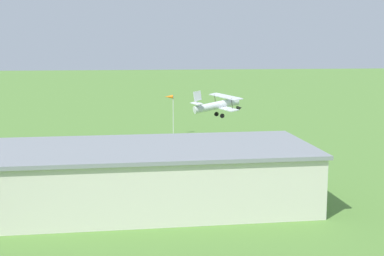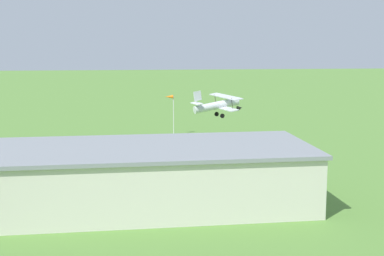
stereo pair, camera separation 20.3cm
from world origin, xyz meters
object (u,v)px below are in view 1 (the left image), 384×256
(person_watching_takeoff, at_px, (162,157))
(car_yellow, at_px, (14,165))
(car_black, at_px, (257,161))
(person_at_fence_line, at_px, (25,171))
(person_near_hangar_door, at_px, (177,159))
(hangar, at_px, (149,176))
(biplane, at_px, (218,105))
(person_beside_truck, at_px, (81,158))
(windsock, at_px, (170,100))
(person_by_parked_cars, at_px, (55,158))

(person_watching_takeoff, bearing_deg, car_yellow, 10.90)
(car_black, distance_m, person_watching_takeoff, 12.02)
(person_at_fence_line, height_order, person_near_hangar_door, person_at_fence_line)
(hangar, height_order, biplane, biplane)
(biplane, xyz_separation_m, person_beside_truck, (18.52, 7.56, -5.54))
(person_beside_truck, bearing_deg, car_black, 168.56)
(person_beside_truck, bearing_deg, hangar, 113.40)
(hangar, xyz_separation_m, windsock, (-4.46, -37.23, 3.01))
(person_near_hangar_door, xyz_separation_m, person_watching_takeoff, (1.75, -1.37, 0.01))
(hangar, distance_m, person_beside_truck, 20.14)
(person_by_parked_cars, height_order, person_near_hangar_door, person_by_parked_cars)
(car_black, height_order, person_beside_truck, person_beside_truck)
(car_yellow, xyz_separation_m, person_at_fence_line, (-1.80, 2.81, 0.00))
(person_by_parked_cars, bearing_deg, person_at_fence_line, 70.77)
(person_beside_truck, height_order, person_near_hangar_door, person_beside_truck)
(person_beside_truck, distance_m, person_watching_takeoff, 10.15)
(windsock, bearing_deg, car_yellow, 48.55)
(car_black, relative_size, person_by_parked_cars, 2.58)
(windsock, bearing_deg, person_beside_truck, 56.62)
(person_near_hangar_door, distance_m, person_watching_takeoff, 2.22)
(person_watching_takeoff, bearing_deg, hangar, 83.14)
(biplane, relative_size, person_watching_takeoff, 5.60)
(car_black, xyz_separation_m, windsock, (9.02, -23.18, 5.09))
(person_beside_truck, xyz_separation_m, person_by_parked_cars, (3.24, -0.37, -0.01))
(person_beside_truck, bearing_deg, person_at_fence_line, 48.83)
(biplane, xyz_separation_m, person_near_hangar_door, (6.63, 9.14, -5.60))
(biplane, relative_size, person_by_parked_cars, 5.33)
(car_yellow, relative_size, person_watching_takeoff, 2.77)
(person_near_hangar_door, bearing_deg, windsock, -91.48)
(biplane, xyz_separation_m, car_yellow, (25.92, 11.15, -5.53))
(car_black, distance_m, car_yellow, 28.85)
(car_black, relative_size, windsock, 0.64)
(person_by_parked_cars, xyz_separation_m, windsock, (-15.66, -18.48, 5.05))
(hangar, xyz_separation_m, person_beside_truck, (7.96, -18.39, -2.03))
(car_black, distance_m, person_near_hangar_door, 9.94)
(person_at_fence_line, xyz_separation_m, person_near_hangar_door, (-17.49, -4.82, -0.08))
(car_yellow, relative_size, person_at_fence_line, 2.56)
(car_yellow, height_order, person_by_parked_cars, person_by_parked_cars)
(windsock, bearing_deg, person_by_parked_cars, 49.72)
(person_at_fence_line, height_order, person_by_parked_cars, person_at_fence_line)
(person_watching_takeoff, relative_size, windsock, 0.23)
(person_beside_truck, bearing_deg, windsock, -123.38)
(person_at_fence_line, relative_size, person_watching_takeoff, 1.08)
(person_beside_truck, distance_m, windsock, 23.12)
(person_by_parked_cars, xyz_separation_m, person_near_hangar_door, (-15.13, 1.96, -0.05))
(car_yellow, height_order, person_beside_truck, person_beside_truck)
(hangar, bearing_deg, biplane, -112.15)
(person_beside_truck, relative_size, person_by_parked_cars, 1.01)
(windsock, bearing_deg, person_at_fence_line, 54.49)
(biplane, xyz_separation_m, person_watching_takeoff, (8.37, 7.77, -5.59))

